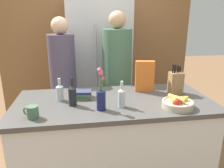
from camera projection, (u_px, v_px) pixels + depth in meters
The scene contains 14 objects.
kitchen_island at pixel (114, 145), 2.09m from camera, with size 1.75×0.82×0.92m.
back_wall_wood at pixel (97, 39), 3.41m from camera, with size 2.95×0.12×2.60m.
refrigerator at pixel (99, 67), 3.18m from camera, with size 0.86×0.63×1.88m.
fruit_bowl at pixel (178, 103), 1.78m from camera, with size 0.26×0.26×0.10m.
knife_block at pixel (176, 83), 2.09m from camera, with size 0.12×0.10×0.29m.
flower_vase at pixel (101, 95), 1.72m from camera, with size 0.07×0.07×0.34m.
cereal_box at pixel (145, 76), 2.15m from camera, with size 0.19×0.09×0.31m.
coffee_mug at pixel (32, 112), 1.60m from camera, with size 0.12×0.09×0.09m.
book_stack at pixel (82, 95), 1.99m from camera, with size 0.18×0.16×0.07m.
bottle_oil at pixel (122, 97), 1.78m from camera, with size 0.06×0.06×0.22m.
bottle_vinegar at pixel (60, 92), 1.93m from camera, with size 0.06×0.06×0.20m.
bottle_wine at pixel (72, 95), 1.81m from camera, with size 0.07×0.07×0.24m.
person_at_sink at pixel (63, 79), 2.57m from camera, with size 0.30×0.30×1.64m.
person_in_blue at pixel (117, 75), 2.63m from camera, with size 0.34×0.34×1.70m.
Camera 1 is at (-0.29, -1.80, 1.63)m, focal length 35.00 mm.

